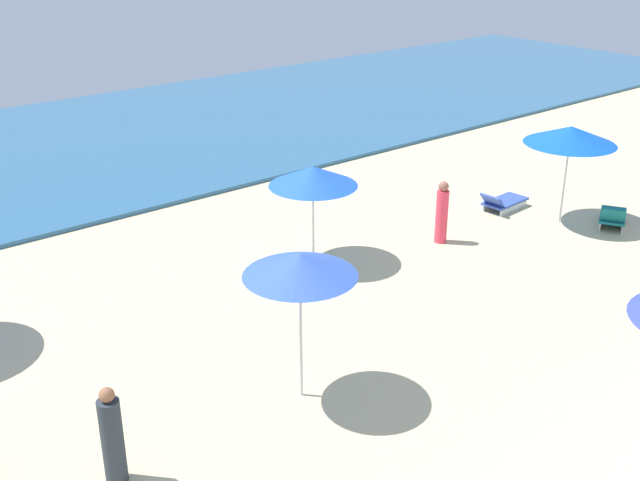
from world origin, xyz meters
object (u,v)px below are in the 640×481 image
(lounge_chair_3_0, at_px, (503,202))
(beachgoer_0, at_px, (442,213))
(lounge_chair_3_1, at_px, (613,217))
(umbrella_4, at_px, (313,176))
(beachgoer_1, at_px, (112,438))
(umbrella_1, at_px, (300,265))
(umbrella_3, at_px, (571,135))

(lounge_chair_3_0, distance_m, beachgoer_0, 3.04)
(lounge_chair_3_1, bearing_deg, umbrella_4, 37.24)
(lounge_chair_3_1, bearing_deg, beachgoer_1, 64.63)
(umbrella_4, bearing_deg, umbrella_1, -130.80)
(lounge_chair_3_1, distance_m, beachgoer_1, 14.33)
(umbrella_3, distance_m, umbrella_4, 6.90)
(umbrella_1, relative_size, beachgoer_0, 1.68)
(lounge_chair_3_1, height_order, beachgoer_0, beachgoer_0)
(umbrella_3, height_order, lounge_chair_3_0, umbrella_3)
(beachgoer_0, bearing_deg, lounge_chair_3_1, -154.14)
(lounge_chair_3_0, xyz_separation_m, umbrella_4, (-6.09, 0.66, 1.86))
(lounge_chair_3_0, relative_size, umbrella_4, 0.65)
(beachgoer_0, bearing_deg, umbrella_1, 76.74)
(umbrella_3, xyz_separation_m, lounge_chair_3_0, (-0.46, 1.52, -2.13))
(umbrella_1, xyz_separation_m, lounge_chair_3_0, (9.65, 3.46, -2.22))
(lounge_chair_3_1, distance_m, umbrella_4, 8.21)
(lounge_chair_3_1, relative_size, beachgoer_1, 0.96)
(umbrella_1, distance_m, beachgoer_0, 7.53)
(umbrella_4, xyz_separation_m, beachgoer_0, (3.13, -1.11, -1.32))
(lounge_chair_3_1, bearing_deg, umbrella_3, 8.48)
(umbrella_3, distance_m, beachgoer_0, 3.92)
(umbrella_1, height_order, lounge_chair_3_0, umbrella_1)
(beachgoer_0, relative_size, beachgoer_1, 0.99)
(umbrella_3, distance_m, lounge_chair_3_0, 2.66)
(umbrella_4, relative_size, beachgoer_1, 1.46)
(umbrella_1, xyz_separation_m, umbrella_4, (3.56, 4.13, -0.36))
(umbrella_3, xyz_separation_m, beachgoer_1, (-13.50, -1.95, -1.60))
(umbrella_3, bearing_deg, umbrella_1, -169.13)
(umbrella_3, relative_size, umbrella_4, 1.11)
(umbrella_1, distance_m, beachgoer_1, 3.80)
(umbrella_1, height_order, umbrella_4, umbrella_1)
(umbrella_4, height_order, beachgoer_1, umbrella_4)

